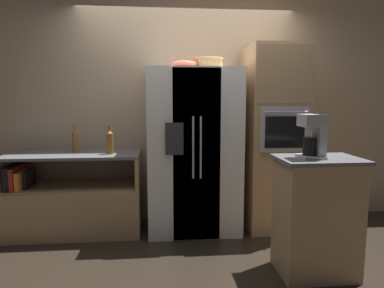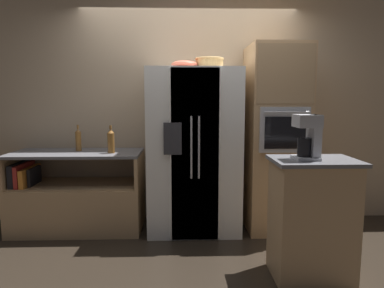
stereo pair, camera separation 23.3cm
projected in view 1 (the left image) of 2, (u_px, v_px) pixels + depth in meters
The scene contains 11 objects.
ground_plane at pixel (190, 231), 3.83m from camera, with size 20.00×20.00×0.00m, color black.
wall_back at pixel (186, 104), 4.09m from camera, with size 12.00×0.06×2.80m.
counter_left at pixel (74, 204), 3.76m from camera, with size 1.41×0.64×0.88m.
refrigerator at pixel (193, 151), 3.78m from camera, with size 0.99×0.74×1.78m.
wall_oven at pixel (273, 138), 3.86m from camera, with size 0.62×0.74×2.04m.
island_counter at pixel (316, 216), 2.83m from camera, with size 0.66×0.49×0.99m.
wicker_basket at pixel (209, 63), 3.67m from camera, with size 0.31×0.31×0.11m.
fruit_bowl at pixel (184, 64), 3.59m from camera, with size 0.28×0.28×0.08m.
bottle_tall at pixel (75, 140), 3.76m from camera, with size 0.06×0.06×0.30m.
bottle_short at pixel (110, 142), 3.63m from camera, with size 0.08×0.08×0.30m.
coffee_maker at pixel (314, 134), 2.73m from camera, with size 0.18×0.20×0.35m.
Camera 1 is at (-0.33, -3.65, 1.46)m, focal length 32.00 mm.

